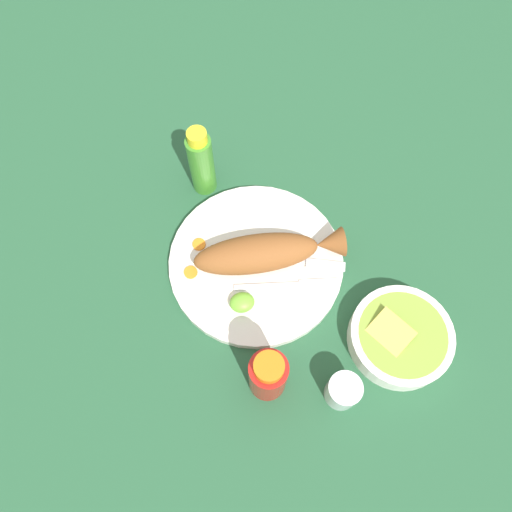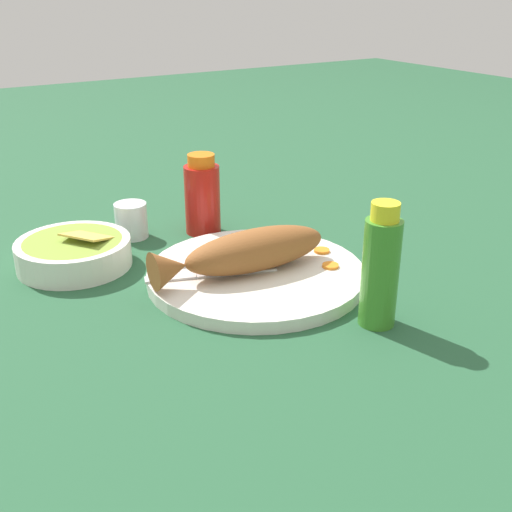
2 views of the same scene
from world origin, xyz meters
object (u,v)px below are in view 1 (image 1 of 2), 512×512
(fried_fish, at_px, (266,252))
(guacamole_bowl, at_px, (400,337))
(hot_sauce_bottle_red, at_px, (268,375))
(hot_sauce_bottle_green, at_px, (201,162))
(fork_far, at_px, (294,285))
(fork_near, at_px, (301,262))
(salt_cup, at_px, (343,391))
(main_plate, at_px, (256,263))

(fried_fish, distance_m, guacamole_bowl, 0.27)
(fried_fish, bearing_deg, hot_sauce_bottle_red, 81.65)
(hot_sauce_bottle_red, relative_size, guacamole_bowl, 0.80)
(hot_sauce_bottle_red, bearing_deg, fried_fish, -101.08)
(hot_sauce_bottle_red, distance_m, hot_sauce_bottle_green, 0.40)
(fried_fish, xyz_separation_m, fork_far, (-0.04, 0.06, -0.03))
(fork_near, relative_size, guacamole_bowl, 1.05)
(fried_fish, bearing_deg, fork_far, 126.08)
(fried_fish, height_order, fork_near, fried_fish)
(salt_cup, xyz_separation_m, guacamole_bowl, (-0.12, -0.07, -0.00))
(hot_sauce_bottle_green, height_order, guacamole_bowl, hot_sauce_bottle_green)
(main_plate, bearing_deg, salt_cup, 109.40)
(fried_fish, xyz_separation_m, salt_cup, (-0.07, 0.25, -0.02))
(fork_far, relative_size, hot_sauce_bottle_green, 1.15)
(fork_far, distance_m, hot_sauce_bottle_green, 0.28)
(fork_far, bearing_deg, hot_sauce_bottle_red, -109.09)
(fork_near, bearing_deg, salt_cup, -68.59)
(fork_far, relative_size, hot_sauce_bottle_red, 1.36)
(fork_near, bearing_deg, main_plate, -175.69)
(fried_fish, bearing_deg, hot_sauce_bottle_green, -63.93)
(fork_far, xyz_separation_m, hot_sauce_bottle_green, (0.12, -0.25, 0.06))
(main_plate, distance_m, fork_near, 0.08)
(fork_near, xyz_separation_m, guacamole_bowl, (-0.13, 0.17, 0.00))
(fried_fish, bearing_deg, guacamole_bowl, 138.47)
(hot_sauce_bottle_red, bearing_deg, hot_sauce_bottle_green, -84.32)
(salt_cup, bearing_deg, fried_fish, -74.03)
(fork_far, relative_size, salt_cup, 3.13)
(main_plate, relative_size, fried_fish, 1.18)
(fork_near, xyz_separation_m, salt_cup, (-0.01, 0.23, 0.01))
(fork_far, distance_m, guacamole_bowl, 0.20)
(guacamole_bowl, bearing_deg, fried_fish, -44.26)
(main_plate, height_order, hot_sauce_bottle_green, hot_sauce_bottle_green)
(main_plate, distance_m, guacamole_bowl, 0.28)
(fork_far, height_order, hot_sauce_bottle_green, hot_sauce_bottle_green)
(fried_fish, height_order, hot_sauce_bottle_green, hot_sauce_bottle_green)
(hot_sauce_bottle_red, xyz_separation_m, salt_cup, (-0.11, 0.04, -0.04))
(fried_fish, distance_m, hot_sauce_bottle_green, 0.21)
(main_plate, distance_m, hot_sauce_bottle_green, 0.21)
(fork_near, height_order, salt_cup, salt_cup)
(fork_near, distance_m, hot_sauce_bottle_red, 0.22)
(hot_sauce_bottle_green, bearing_deg, main_plate, 108.90)
(main_plate, xyz_separation_m, hot_sauce_bottle_green, (0.06, -0.19, 0.07))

